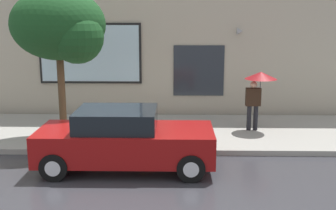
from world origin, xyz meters
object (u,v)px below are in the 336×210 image
at_px(pedestrian_with_umbrella, 258,84).
at_px(street_tree, 62,28).
at_px(parked_car, 124,140).
at_px(fire_hydrant, 147,128).

bearing_deg(pedestrian_with_umbrella, street_tree, -169.94).
distance_m(pedestrian_with_umbrella, street_tree, 5.98).
xyz_separation_m(parked_car, street_tree, (-1.90, 1.99, 2.59)).
bearing_deg(fire_hydrant, parked_car, -103.33).
height_order(parked_car, pedestrian_with_umbrella, pedestrian_with_umbrella).
bearing_deg(street_tree, pedestrian_with_umbrella, 10.06).
xyz_separation_m(pedestrian_with_umbrella, street_tree, (-5.64, -1.00, 1.71)).
bearing_deg(pedestrian_with_umbrella, parked_car, -141.35).
distance_m(fire_hydrant, pedestrian_with_umbrella, 3.70).
distance_m(fire_hydrant, street_tree, 3.63).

